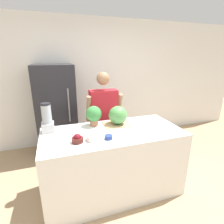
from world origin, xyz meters
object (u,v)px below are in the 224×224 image
watermelon (118,115)px  refrigerator (57,110)px  bowl_small_blue (109,137)px  person (104,119)px  potted_plant (94,115)px  bowl_cream (94,136)px  bowl_cherries (77,139)px  blender (47,119)px

watermelon → refrigerator: bearing=124.2°
bowl_small_blue → person: bearing=77.7°
refrigerator → bowl_small_blue: size_ratio=17.73×
bowl_small_blue → potted_plant: bearing=98.0°
watermelon → bowl_cream: (-0.43, -0.36, -0.10)m
person → bowl_cherries: bearing=-122.0°
watermelon → bowl_small_blue: (-0.26, -0.39, -0.12)m
blender → bowl_small_blue: bearing=-33.8°
refrigerator → potted_plant: size_ratio=6.07×
watermelon → blender: 0.94m
bowl_small_blue → blender: blender is taller
person → blender: 1.03m
bowl_cherries → blender: (-0.32, 0.42, 0.13)m
refrigerator → watermelon: 1.45m
refrigerator → bowl_cherries: 1.57m
watermelon → bowl_cream: watermelon is taller
refrigerator → bowl_cream: 1.60m
watermelon → potted_plant: bearing=165.9°
bowl_cherries → bowl_cream: size_ratio=0.79×
bowl_cream → potted_plant: (0.11, 0.44, 0.12)m
bowl_cream → blender: size_ratio=0.44×
person → bowl_small_blue: 0.96m
refrigerator → potted_plant: (0.48, -1.11, 0.22)m
bowl_cherries → refrigerator: bearing=97.0°
watermelon → potted_plant: size_ratio=0.92×
bowl_cream → blender: (-0.50, 0.42, 0.12)m
bowl_small_blue → bowl_cherries: bearing=175.0°
watermelon → bowl_cherries: watermelon is taller
bowl_cream → blender: 0.67m
person → bowl_small_blue: person is taller
bowl_cherries → potted_plant: potted_plant is taller
person → watermelon: 0.59m
potted_plant → watermelon: bearing=-14.1°
refrigerator → bowl_small_blue: refrigerator is taller
bowl_cherries → potted_plant: (0.29, 0.44, 0.12)m
bowl_cherries → blender: 0.54m
potted_plant → bowl_cherries: bearing=-123.4°
bowl_cherries → potted_plant: 0.54m
blender → potted_plant: bearing=2.0°
bowl_cherries → bowl_small_blue: bowl_cherries is taller
bowl_cream → bowl_cherries: bearing=180.0°
refrigerator → blender: bearing=-96.3°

